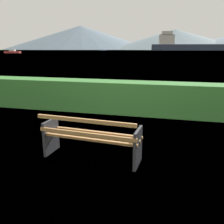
{
  "coord_description": "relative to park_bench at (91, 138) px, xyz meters",
  "views": [
    {
      "loc": [
        1.4,
        -3.95,
        2.02
      ],
      "look_at": [
        0.0,
        1.51,
        0.52
      ],
      "focal_mm": 38.11,
      "sensor_mm": 36.0,
      "label": 1
    }
  ],
  "objects": [
    {
      "name": "fishing_boat_near",
      "position": [
        -71.39,
        94.45,
        0.18
      ],
      "size": [
        7.62,
        2.56,
        1.67
      ],
      "color": "#B2332D",
      "rests_on": "water_surface"
    },
    {
      "name": "hedge_row",
      "position": [
        0.0,
        3.54,
        0.07
      ],
      "size": [
        10.21,
        0.88,
        1.01
      ],
      "primitive_type": "cube",
      "color": "#387A33",
      "rests_on": "ground_plane"
    },
    {
      "name": "distant_hills",
      "position": [
        21.08,
        547.5,
        26.1
      ],
      "size": [
        819.28,
        417.46,
        55.61
      ],
      "color": "slate",
      "rests_on": "ground_plane"
    },
    {
      "name": "ground_plane",
      "position": [
        0.0,
        0.06,
        -0.43
      ],
      "size": [
        1400.0,
        1400.0,
        0.0
      ],
      "primitive_type": "plane",
      "color": "#567A38"
    },
    {
      "name": "cargo_ship_large",
      "position": [
        14.32,
        302.5,
        5.71
      ],
      "size": [
        97.46,
        25.77,
        21.97
      ],
      "color": "#2D384C",
      "rests_on": "water_surface"
    },
    {
      "name": "water_surface",
      "position": [
        0.0,
        306.92,
        -0.43
      ],
      "size": [
        620.0,
        620.0,
        0.0
      ],
      "primitive_type": "plane",
      "color": "#6B8EA3",
      "rests_on": "ground_plane"
    },
    {
      "name": "park_bench",
      "position": [
        0.0,
        0.0,
        0.0
      ],
      "size": [
        1.88,
        0.71,
        0.87
      ],
      "color": "#A0703F",
      "rests_on": "ground_plane"
    },
    {
      "name": "sailboat_mid",
      "position": [
        -71.25,
        242.61,
        0.01
      ],
      "size": [
        6.37,
        6.84,
        1.17
      ],
      "color": "#335693",
      "rests_on": "water_surface"
    }
  ]
}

